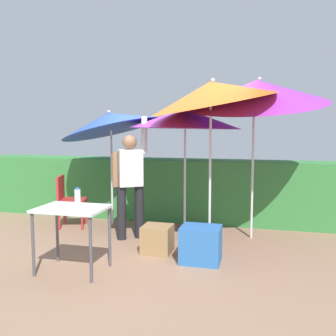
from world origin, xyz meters
TOP-DOWN VIEW (x-y plane):
  - ground_plane at (0.00, 0.00)m, footprint 24.00×24.00m
  - hedge_row at (0.00, 1.61)m, footprint 8.00×0.70m
  - umbrella_rainbow at (-1.20, 0.92)m, footprint 1.77×1.75m
  - umbrella_orange at (0.69, 0.05)m, footprint 1.83×1.79m
  - umbrella_yellow at (0.15, 0.81)m, footprint 1.82×1.82m
  - umbrella_navy at (1.27, 0.68)m, footprint 2.12×2.13m
  - person_vendor at (-0.57, 0.18)m, footprint 0.50×0.39m
  - chair_plastic at (-1.83, 0.55)m, footprint 0.55×0.55m
  - cooler_box at (0.66, -0.58)m, footprint 0.50×0.40m
  - crate_cardboard at (0.02, -0.36)m, footprint 0.39×0.37m
  - folding_table at (-0.76, -1.27)m, footprint 0.80×0.60m
  - bottle_water at (-0.67, -1.28)m, footprint 0.07×0.07m

SIDE VIEW (x-z plane):
  - ground_plane at x=0.00m, z-range 0.00..0.00m
  - crate_cardboard at x=0.02m, z-range 0.00..0.38m
  - cooler_box at x=0.66m, z-range 0.00..0.46m
  - chair_plastic at x=-1.83m, z-range 0.07..0.96m
  - hedge_row at x=0.00m, z-range 0.00..1.12m
  - folding_table at x=-0.76m, z-range 0.29..1.07m
  - bottle_water at x=-0.67m, z-range 0.77..1.01m
  - person_vendor at x=-0.57m, z-range -0.01..1.87m
  - umbrella_rainbow at x=-1.20m, z-range 0.71..2.91m
  - umbrella_yellow at x=0.15m, z-range 0.82..2.88m
  - umbrella_orange at x=0.69m, z-range 0.89..3.46m
  - umbrella_navy at x=1.27m, z-range 0.90..3.56m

